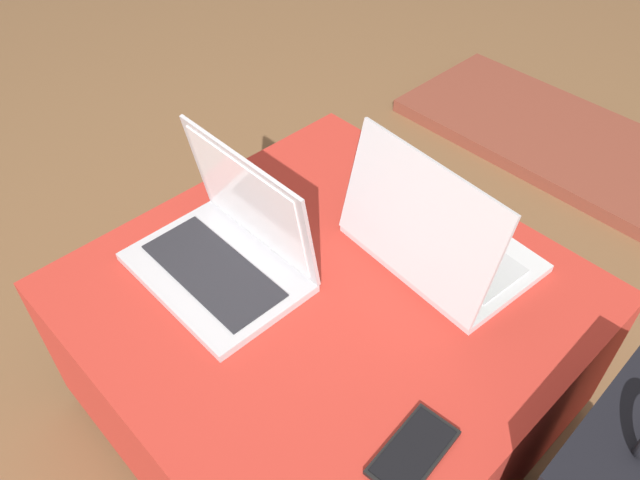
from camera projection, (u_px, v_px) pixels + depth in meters
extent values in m
plane|color=brown|center=(327.00, 404.00, 1.41)|extent=(14.00, 14.00, 0.00)
cube|color=maroon|center=(327.00, 398.00, 1.39)|extent=(0.79, 0.79, 0.05)
cube|color=#B22D23|center=(327.00, 346.00, 1.26)|extent=(0.82, 0.82, 0.35)
cube|color=#B7B7BC|center=(216.00, 272.00, 1.15)|extent=(0.32, 0.23, 0.02)
cube|color=#232328|center=(212.00, 270.00, 1.14)|extent=(0.29, 0.12, 0.00)
cube|color=#B7B7BC|center=(250.00, 200.00, 1.12)|extent=(0.32, 0.04, 0.22)
cube|color=white|center=(248.00, 202.00, 1.12)|extent=(0.29, 0.04, 0.20)
cube|color=silver|center=(443.00, 247.00, 1.20)|extent=(0.35, 0.26, 0.02)
cube|color=#B2B2B7|center=(446.00, 243.00, 1.20)|extent=(0.30, 0.15, 0.00)
cube|color=silver|center=(417.00, 221.00, 1.07)|extent=(0.34, 0.09, 0.23)
cube|color=green|center=(419.00, 220.00, 1.08)|extent=(0.30, 0.07, 0.20)
cube|color=black|center=(413.00, 452.00, 0.91)|extent=(0.09, 0.15, 0.01)
cube|color=black|center=(414.00, 451.00, 0.90)|extent=(0.08, 0.14, 0.00)
cube|color=brown|center=(607.00, 162.00, 2.02)|extent=(1.40, 0.50, 0.04)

